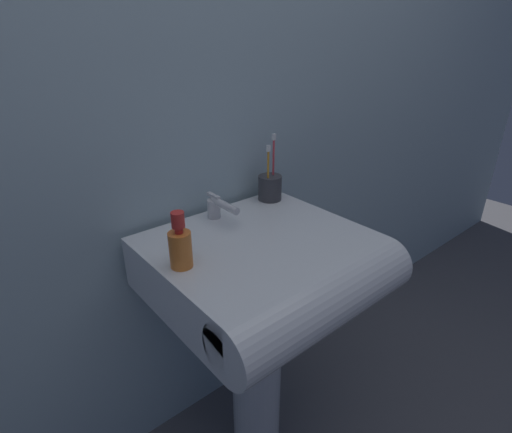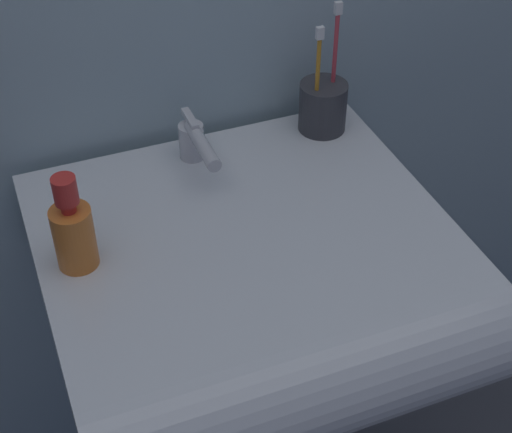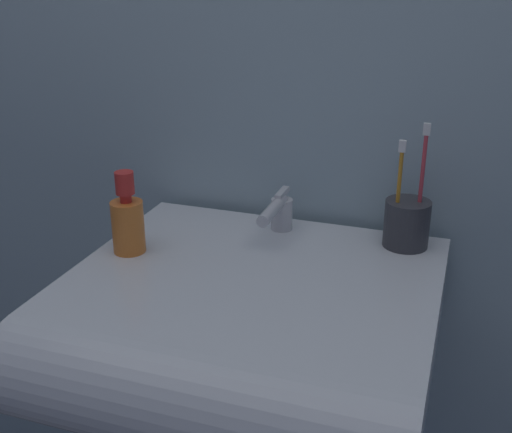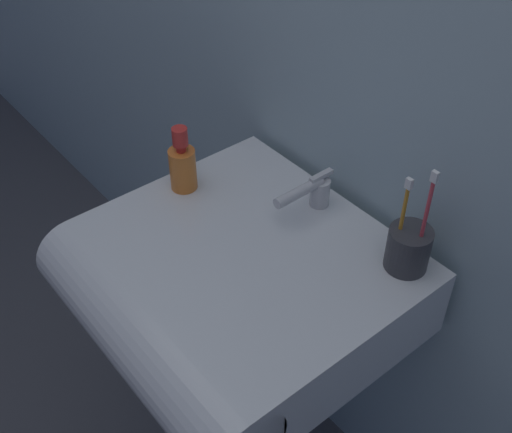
{
  "view_description": "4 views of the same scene",
  "coord_description": "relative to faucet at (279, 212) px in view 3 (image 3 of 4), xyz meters",
  "views": [
    {
      "loc": [
        -0.63,
        -0.75,
        1.34
      ],
      "look_at": [
        0.01,
        0.02,
        0.87
      ],
      "focal_mm": 28.0,
      "sensor_mm": 36.0,
      "label": 1
    },
    {
      "loc": [
        -0.3,
        -0.81,
        1.55
      ],
      "look_at": [
        0.02,
        -0.01,
        0.83
      ],
      "focal_mm": 55.0,
      "sensor_mm": 36.0,
      "label": 2
    },
    {
      "loc": [
        0.3,
        -0.88,
        1.29
      ],
      "look_at": [
        -0.01,
        0.03,
        0.9
      ],
      "focal_mm": 45.0,
      "sensor_mm": 36.0,
      "label": 3
    },
    {
      "loc": [
        0.69,
        -0.55,
        1.65
      ],
      "look_at": [
        0.03,
        -0.01,
        0.92
      ],
      "focal_mm": 45.0,
      "sensor_mm": 36.0,
      "label": 4
    }
  ],
  "objects": [
    {
      "name": "wall_back",
      "position": [
        0.01,
        0.12,
        0.34
      ],
      "size": [
        5.0,
        0.05,
        2.4
      ],
      "primitive_type": "cube",
      "color": "#9EB7C1",
      "rests_on": "ground"
    },
    {
      "name": "sink_basin",
      "position": [
        0.01,
        -0.23,
        -0.12
      ],
      "size": [
        0.58,
        0.56,
        0.15
      ],
      "color": "white",
      "rests_on": "sink_pedestal"
    },
    {
      "name": "faucet",
      "position": [
        0.0,
        0.0,
        0.0
      ],
      "size": [
        0.04,
        0.14,
        0.08
      ],
      "color": "silver",
      "rests_on": "sink_basin"
    },
    {
      "name": "toothbrush_cup",
      "position": [
        0.23,
        0.02,
        0.0
      ],
      "size": [
        0.08,
        0.08,
        0.22
      ],
      "color": "#38383D",
      "rests_on": "sink_basin"
    },
    {
      "name": "soap_bottle",
      "position": [
        -0.22,
        -0.16,
        0.01
      ],
      "size": [
        0.06,
        0.06,
        0.14
      ],
      "color": "orange",
      "rests_on": "sink_basin"
    }
  ]
}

